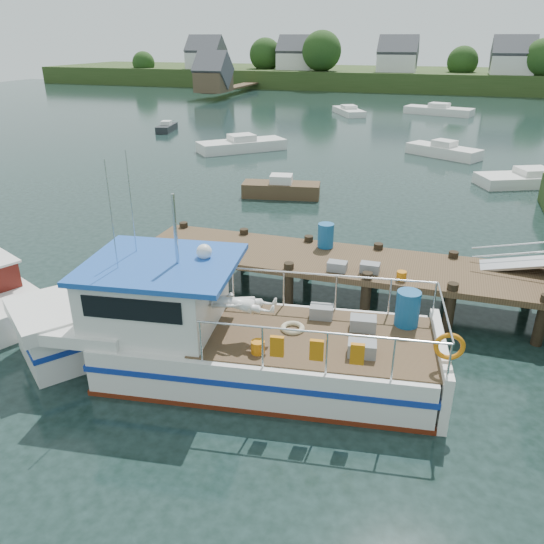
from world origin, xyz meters
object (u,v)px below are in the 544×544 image
(moored_rowboat, at_px, (281,189))
(moored_a, at_px, (242,145))
(moored_far, at_px, (439,110))
(moored_b, at_px, (444,150))
(dock, at_px, (527,255))
(lobster_boat, at_px, (213,336))
(moored_e, at_px, (167,127))
(moored_c, at_px, (532,179))
(moored_d, at_px, (349,111))

(moored_rowboat, relative_size, moored_a, 0.68)
(moored_far, distance_m, moored_b, 23.83)
(moored_b, bearing_deg, moored_a, -175.65)
(dock, xyz_separation_m, moored_rowboat, (-11.06, 11.24, -1.78))
(lobster_boat, distance_m, moored_far, 54.50)
(dock, relative_size, lobster_boat, 1.38)
(lobster_boat, distance_m, moored_rowboat, 16.86)
(moored_b, distance_m, moored_e, 25.29)
(moored_b, bearing_deg, moored_far, 87.36)
(dock, relative_size, moored_rowboat, 3.75)
(moored_a, xyz_separation_m, moored_e, (-9.98, 6.48, -0.11))
(dock, relative_size, moored_c, 2.44)
(lobster_boat, relative_size, moored_rowboat, 2.72)
(lobster_boat, bearing_deg, moored_e, 112.16)
(moored_rowboat, xyz_separation_m, moored_e, (-16.65, 17.94, -0.10))
(moored_d, bearing_deg, moored_far, 19.42)
(dock, xyz_separation_m, moored_far, (-3.78, 49.03, -1.77))
(moored_far, distance_m, moored_e, 31.08)
(moored_a, height_order, moored_b, moored_a)
(moored_e, bearing_deg, moored_d, 28.04)
(lobster_boat, distance_m, moored_e, 39.77)
(moored_far, distance_m, moored_c, 31.40)
(moored_rowboat, height_order, moored_d, moored_rowboat)
(moored_far, xyz_separation_m, moored_a, (-13.94, -26.33, -0.01))
(moored_rowboat, distance_m, moored_d, 34.73)
(lobster_boat, xyz_separation_m, moored_rowboat, (-3.14, 16.55, -0.58))
(moored_far, height_order, moored_e, moored_far)
(moored_rowboat, relative_size, moored_b, 0.79)
(moored_rowboat, height_order, moored_far, moored_far)
(moored_d, bearing_deg, moored_b, -60.90)
(lobster_boat, height_order, moored_d, lobster_boat)
(moored_b, xyz_separation_m, moored_c, (5.25, -6.95, -0.06))
(moored_far, bearing_deg, lobster_boat, -94.02)
(moored_a, height_order, moored_e, moored_a)
(dock, bearing_deg, moored_e, 133.52)
(moored_a, distance_m, moored_d, 23.56)
(lobster_boat, xyz_separation_m, moored_c, (10.45, 23.58, -0.66))
(moored_a, bearing_deg, lobster_boat, -93.57)
(dock, height_order, moored_d, dock)
(moored_rowboat, relative_size, moored_e, 1.22)
(moored_c, relative_size, moored_d, 1.08)
(dock, distance_m, moored_b, 25.43)
(dock, xyz_separation_m, moored_d, (-13.52, 45.88, -1.86))
(dock, relative_size, moored_a, 2.55)
(moored_a, bearing_deg, moored_d, 56.85)
(moored_a, height_order, moored_d, moored_a)
(moored_rowboat, bearing_deg, moored_c, 47.03)
(moored_e, bearing_deg, dock, -68.10)
(moored_rowboat, bearing_deg, moored_d, 113.74)
(moored_rowboat, relative_size, moored_c, 0.65)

